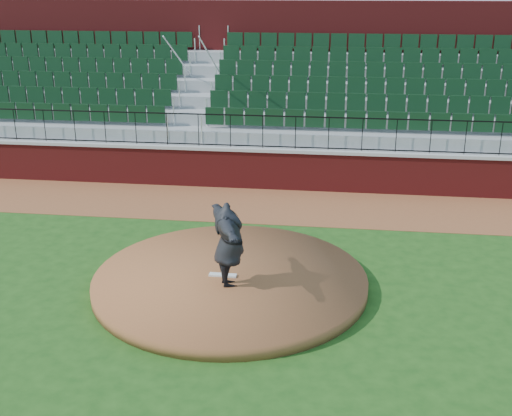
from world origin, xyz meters
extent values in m
plane|color=#1C4614|center=(0.00, 0.00, 0.00)|extent=(90.00, 90.00, 0.00)
cube|color=brown|center=(0.00, 5.40, 0.01)|extent=(34.00, 3.20, 0.01)
cube|color=maroon|center=(0.00, 7.00, 0.60)|extent=(34.00, 0.35, 1.20)
cube|color=#B7B7B7|center=(0.00, 7.00, 1.25)|extent=(34.00, 0.45, 0.10)
cube|color=maroon|center=(0.00, 12.52, 2.75)|extent=(34.00, 0.50, 5.50)
cylinder|color=brown|center=(-0.38, 0.14, 0.12)|extent=(5.82, 5.82, 0.25)
cube|color=white|center=(-0.53, 0.08, 0.27)|extent=(0.59, 0.16, 0.04)
imported|color=black|center=(-0.32, -0.31, 1.15)|extent=(1.35, 2.28, 1.80)
camera|label=1|loc=(1.72, -11.80, 6.12)|focal=44.16mm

